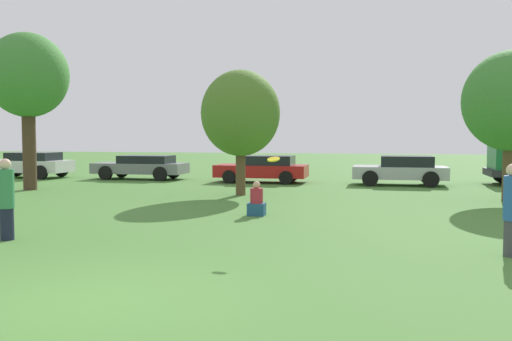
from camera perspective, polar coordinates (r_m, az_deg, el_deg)
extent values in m
plane|color=#477A33|center=(7.85, -16.57, -12.77)|extent=(120.00, 120.00, 0.00)
cylinder|color=#191E33|center=(12.83, -24.10, -5.02)|extent=(0.28, 0.28, 0.67)
cylinder|color=#337F4C|center=(12.75, -24.18, -1.71)|extent=(0.33, 0.33, 0.82)
sphere|color=beige|center=(12.71, -24.24, 0.60)|extent=(0.23, 0.23, 0.23)
cylinder|color=#3F3F47|center=(11.15, 24.59, -6.33)|extent=(0.25, 0.25, 0.66)
cylinder|color=#2659A5|center=(11.05, 24.69, -2.59)|extent=(0.30, 0.30, 0.81)
cylinder|color=yellow|center=(11.03, 1.81, 1.15)|extent=(0.26, 0.25, 0.11)
cube|color=navy|center=(15.28, 0.06, -3.98)|extent=(0.47, 0.39, 0.34)
cylinder|color=#A52633|center=(15.23, 0.06, -2.60)|extent=(0.35, 0.35, 0.40)
sphere|color=tan|center=(15.20, 0.06, -1.49)|extent=(0.21, 0.21, 0.21)
cylinder|color=#473323|center=(24.05, -22.16, 2.54)|extent=(0.52, 0.52, 3.69)
ellipsoid|color=#3D7F33|center=(24.16, -22.32, 9.02)|extent=(3.20, 3.20, 3.33)
cylinder|color=brown|center=(20.32, -1.58, 0.55)|extent=(0.36, 0.36, 2.20)
ellipsoid|color=#4C7528|center=(20.30, -1.59, 5.89)|extent=(2.87, 2.87, 3.12)
cylinder|color=brown|center=(20.25, 24.63, 0.53)|extent=(0.55, 0.55, 2.42)
cube|color=silver|center=(31.03, -22.24, 0.43)|extent=(4.33, 1.92, 0.60)
cube|color=black|center=(30.82, -21.77, 1.35)|extent=(2.39, 1.66, 0.41)
cylinder|color=black|center=(32.56, -23.23, 0.11)|extent=(0.71, 0.22, 0.70)
cylinder|color=black|center=(29.54, -21.13, -0.18)|extent=(0.71, 0.22, 0.70)
cylinder|color=black|center=(31.07, -19.25, 0.04)|extent=(0.71, 0.22, 0.70)
cube|color=slate|center=(28.30, -11.76, 0.24)|extent=(4.62, 1.83, 0.51)
cube|color=black|center=(28.14, -11.13, 1.13)|extent=(2.56, 1.58, 0.38)
cylinder|color=black|center=(28.17, -15.12, -0.25)|extent=(0.69, 0.21, 0.69)
cylinder|color=black|center=(29.71, -13.56, -0.02)|extent=(0.69, 0.21, 0.69)
cylinder|color=black|center=(26.95, -9.76, -0.34)|extent=(0.69, 0.21, 0.69)
cylinder|color=black|center=(28.56, -8.43, -0.11)|extent=(0.69, 0.21, 0.69)
cube|color=red|center=(25.82, 0.56, -0.04)|extent=(4.23, 1.89, 0.56)
cube|color=black|center=(25.73, 1.25, 1.05)|extent=(2.34, 1.63, 0.43)
cylinder|color=black|center=(25.28, -2.76, -0.65)|extent=(0.61, 0.20, 0.61)
cylinder|color=black|center=(27.01, -1.73, -0.37)|extent=(0.61, 0.20, 0.61)
cylinder|color=black|center=(24.71, 3.07, -0.75)|extent=(0.61, 0.20, 0.61)
cylinder|color=black|center=(26.49, 3.73, -0.45)|extent=(0.61, 0.20, 0.61)
cube|color=#B2B2B7|center=(25.21, 14.45, -0.19)|extent=(4.04, 1.97, 0.53)
cube|color=black|center=(25.20, 15.16, 0.93)|extent=(2.23, 1.70, 0.46)
cylinder|color=black|center=(24.28, 11.58, -0.80)|extent=(0.69, 0.19, 0.69)
cylinder|color=black|center=(26.16, 11.67, -0.49)|extent=(0.69, 0.19, 0.69)
cylinder|color=black|center=(24.36, 17.43, -0.88)|extent=(0.69, 0.19, 0.69)
cylinder|color=black|center=(26.24, 17.10, -0.56)|extent=(0.69, 0.19, 0.69)
cylinder|color=black|center=(27.97, 23.83, -0.34)|extent=(0.81, 0.30, 0.80)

